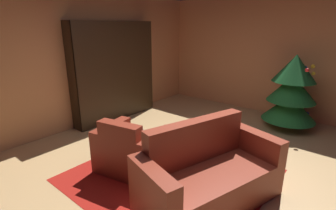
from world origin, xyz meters
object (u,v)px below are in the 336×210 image
(couch_red, at_px, (208,177))
(armchair_red, at_px, (133,151))
(coffee_table, at_px, (176,153))
(bottle_on_table, at_px, (163,140))
(bookshelf_unit, at_px, (119,73))
(decorated_tree, at_px, (292,91))
(book_stack_on_table, at_px, (175,147))

(couch_red, bearing_deg, armchair_red, -175.14)
(couch_red, distance_m, coffee_table, 0.61)
(coffee_table, bearing_deg, bottle_on_table, -172.06)
(bookshelf_unit, bearing_deg, coffee_table, -24.97)
(armchair_red, relative_size, decorated_tree, 0.73)
(armchair_red, xyz_separation_m, book_stack_on_table, (0.60, 0.23, 0.18))
(book_stack_on_table, bearing_deg, decorated_tree, 77.37)
(couch_red, xyz_separation_m, book_stack_on_table, (-0.61, 0.13, 0.15))
(couch_red, xyz_separation_m, coffee_table, (-0.60, 0.13, 0.06))
(armchair_red, bearing_deg, coffee_table, 20.35)
(armchair_red, height_order, bottle_on_table, armchair_red)
(bookshelf_unit, distance_m, couch_red, 3.49)
(bookshelf_unit, xyz_separation_m, decorated_tree, (3.21, 1.77, -0.25))
(bookshelf_unit, height_order, couch_red, bookshelf_unit)
(bottle_on_table, bearing_deg, book_stack_on_table, 9.83)
(coffee_table, xyz_separation_m, decorated_tree, (0.65, 2.96, 0.39))
(bookshelf_unit, relative_size, couch_red, 1.13)
(armchair_red, bearing_deg, bookshelf_unit, 143.84)
(couch_red, relative_size, coffee_table, 2.65)
(book_stack_on_table, bearing_deg, bookshelf_unit, 155.02)
(couch_red, xyz_separation_m, decorated_tree, (0.05, 3.08, 0.45))
(armchair_red, bearing_deg, decorated_tree, 68.33)
(armchair_red, distance_m, coffee_table, 0.66)
(decorated_tree, bearing_deg, book_stack_on_table, -102.63)
(bookshelf_unit, bearing_deg, bottle_on_table, -27.27)
(couch_red, relative_size, decorated_tree, 1.25)
(bottle_on_table, height_order, decorated_tree, decorated_tree)
(decorated_tree, bearing_deg, armchair_red, -111.67)
(book_stack_on_table, distance_m, bottle_on_table, 0.19)
(couch_red, height_order, bottle_on_table, couch_red)
(book_stack_on_table, relative_size, decorated_tree, 0.14)
(armchair_red, relative_size, couch_red, 0.58)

